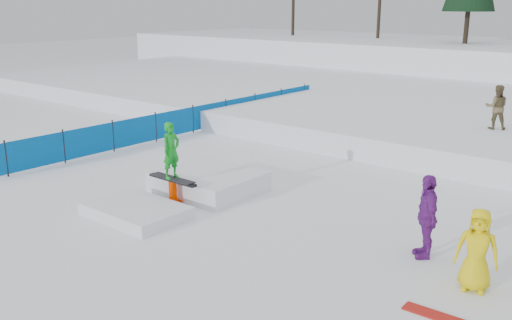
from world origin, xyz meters
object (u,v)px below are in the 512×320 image
Objects in this scene: walker_olive at (497,107)px; jib_rail_feature at (189,187)px; spectator_yellow at (477,250)px; spectator_purple at (427,216)px; safety_fence at (193,119)px.

jib_rail_feature is at bearing 40.89° from walker_olive.
spectator_purple is at bearing 134.34° from spectator_yellow.
safety_fence is 10.66× the size of walker_olive.
spectator_purple is 0.39× the size of jib_rail_feature.
safety_fence is 9.29× the size of spectator_purple.
safety_fence is 7.79m from jib_rail_feature.
spectator_yellow is at bearing 81.47° from walker_olive.
spectator_yellow is (2.95, -10.20, -0.79)m from walker_olive.
walker_olive reaches higher than spectator_yellow.
jib_rail_feature is (-7.49, 0.23, -0.46)m from spectator_yellow.
walker_olive reaches higher than safety_fence.
spectator_yellow is 0.35× the size of jib_rail_feature.
spectator_purple reaches higher than spectator_yellow.
jib_rail_feature is at bearing -122.87° from spectator_purple.
jib_rail_feature is at bearing -45.11° from safety_fence.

